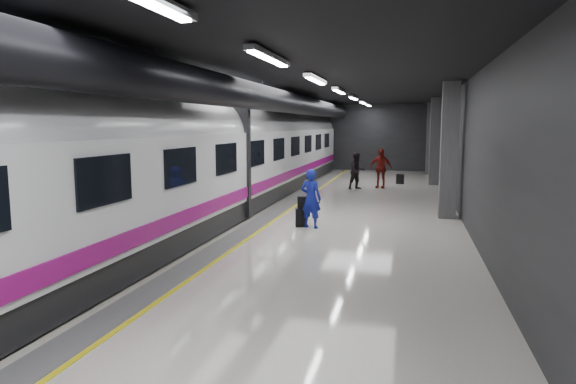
# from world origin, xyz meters

# --- Properties ---
(ground) EXTENTS (40.00, 40.00, 0.00)m
(ground) POSITION_xyz_m (0.00, 0.00, 0.00)
(ground) COLOR silver
(ground) RESTS_ON ground
(platform_hall) EXTENTS (10.02, 40.02, 4.51)m
(platform_hall) POSITION_xyz_m (-0.29, 0.96, 3.54)
(platform_hall) COLOR black
(platform_hall) RESTS_ON ground
(train) EXTENTS (3.05, 38.00, 4.05)m
(train) POSITION_xyz_m (-3.25, -0.00, 2.07)
(train) COLOR black
(train) RESTS_ON ground
(traveler_main) EXTENTS (0.74, 0.57, 1.79)m
(traveler_main) POSITION_xyz_m (0.43, -0.75, 0.90)
(traveler_main) COLOR #162AA9
(traveler_main) RESTS_ON ground
(suitcase_main) EXTENTS (0.39, 0.31, 0.55)m
(suitcase_main) POSITION_xyz_m (0.11, -0.67, 0.28)
(suitcase_main) COLOR black
(suitcase_main) RESTS_ON ground
(shoulder_bag) EXTENTS (0.31, 0.22, 0.38)m
(shoulder_bag) POSITION_xyz_m (0.14, -0.67, 0.74)
(shoulder_bag) COLOR black
(shoulder_bag) RESTS_ON suitcase_main
(traveler_far_a) EXTENTS (1.10, 1.05, 1.78)m
(traveler_far_a) POSITION_xyz_m (0.82, 9.11, 0.89)
(traveler_far_a) COLOR black
(traveler_far_a) RESTS_ON ground
(traveler_far_b) EXTENTS (1.22, 0.68, 1.96)m
(traveler_far_b) POSITION_xyz_m (1.89, 9.85, 0.98)
(traveler_far_b) COLOR maroon
(traveler_far_b) RESTS_ON ground
(suitcase_far) EXTENTS (0.41, 0.34, 0.52)m
(suitcase_far) POSITION_xyz_m (2.82, 11.85, 0.26)
(suitcase_far) COLOR black
(suitcase_far) RESTS_ON ground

